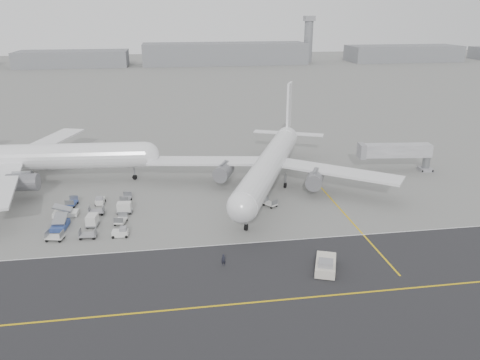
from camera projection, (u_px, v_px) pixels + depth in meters
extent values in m
plane|color=gray|center=(177.00, 242.00, 73.70)|extent=(700.00, 700.00, 0.00)
cube|color=#2A2A2D|center=(222.00, 305.00, 57.69)|extent=(220.00, 32.00, 0.02)
cube|color=gold|center=(222.00, 305.00, 57.69)|extent=(220.00, 0.30, 0.01)
cube|color=silver|center=(210.00, 246.00, 72.37)|extent=(220.00, 0.25, 0.01)
cube|color=gold|center=(347.00, 216.00, 82.67)|extent=(0.30, 40.00, 0.01)
cylinder|color=slate|center=(308.00, 42.00, 329.61)|extent=(6.00, 6.00, 28.00)
cube|color=gray|center=(309.00, 18.00, 324.33)|extent=(7.00, 7.00, 3.50)
cylinder|color=white|center=(32.00, 157.00, 97.45)|extent=(47.57, 8.73, 5.42)
sphere|color=white|center=(147.00, 154.00, 99.31)|extent=(5.31, 5.31, 5.31)
cube|color=white|center=(0.00, 184.00, 84.21)|extent=(10.18, 26.56, 0.45)
cube|color=white|center=(48.00, 142.00, 110.96)|extent=(13.52, 26.47, 0.45)
cylinder|color=slate|center=(23.00, 182.00, 89.04)|extent=(5.99, 3.76, 3.36)
cylinder|color=slate|center=(53.00, 153.00, 107.42)|extent=(5.99, 3.76, 3.36)
cylinder|color=black|center=(135.00, 177.00, 100.80)|extent=(1.06, 0.57, 1.02)
cylinder|color=black|center=(22.00, 185.00, 95.98)|extent=(1.06, 0.57, 1.02)
cylinder|color=black|center=(32.00, 175.00, 102.08)|extent=(1.06, 0.57, 1.02)
cylinder|color=gray|center=(134.00, 171.00, 100.31)|extent=(0.36, 0.36, 2.85)
cylinder|color=white|center=(269.00, 165.00, 93.67)|extent=(22.40, 43.17, 5.13)
sphere|color=white|center=(242.00, 207.00, 73.28)|extent=(5.03, 5.03, 5.03)
cone|color=white|center=(288.00, 135.00, 114.93)|extent=(7.70, 9.85, 4.62)
cube|color=white|center=(289.00, 105.00, 113.01)|extent=(2.40, 4.71, 10.92)
cube|color=white|center=(270.00, 132.00, 116.69)|extent=(8.50, 5.49, 0.25)
cube|color=white|center=(306.00, 134.00, 114.58)|extent=(8.50, 5.49, 0.25)
cube|color=white|center=(207.00, 161.00, 98.06)|extent=(25.14, 9.35, 0.45)
cube|color=white|center=(338.00, 171.00, 91.72)|extent=(22.87, 19.23, 0.45)
cylinder|color=slate|center=(224.00, 172.00, 95.51)|extent=(5.08, 6.28, 3.18)
cylinder|color=slate|center=(315.00, 179.00, 91.16)|extent=(5.08, 6.28, 3.18)
cylinder|color=black|center=(246.00, 227.00, 77.37)|extent=(0.90, 1.22, 1.11)
cylinder|color=black|center=(256.00, 183.00, 97.49)|extent=(0.90, 1.22, 1.11)
cylinder|color=black|center=(285.00, 185.00, 96.05)|extent=(0.90, 1.22, 1.11)
cylinder|color=gray|center=(246.00, 220.00, 76.91)|extent=(0.36, 0.36, 2.70)
cube|color=beige|center=(326.00, 265.00, 65.39)|extent=(4.54, 6.22, 1.27)
cube|color=gray|center=(326.00, 264.00, 63.90)|extent=(2.51, 2.40, 0.82)
cylinder|color=gray|center=(326.00, 255.00, 68.67)|extent=(0.97, 2.25, 0.15)
cylinder|color=black|center=(316.00, 274.00, 63.74)|extent=(0.63, 0.89, 0.82)
cylinder|color=black|center=(334.00, 276.00, 63.28)|extent=(0.63, 0.89, 0.82)
cylinder|color=black|center=(318.00, 259.00, 67.74)|extent=(0.63, 0.89, 0.82)
cylinder|color=black|center=(334.00, 261.00, 67.28)|extent=(0.63, 0.89, 0.82)
cylinder|color=gray|center=(426.00, 162.00, 105.84)|extent=(1.70, 1.70, 4.24)
cube|color=gray|center=(425.00, 169.00, 106.43)|extent=(3.04, 3.04, 0.74)
cube|color=silver|center=(395.00, 150.00, 104.59)|extent=(16.13, 4.68, 2.76)
cube|color=gray|center=(362.00, 151.00, 104.26)|extent=(1.63, 3.51, 3.18)
cylinder|color=black|center=(428.00, 168.00, 107.60)|extent=(0.39, 0.67, 0.64)
imported|color=black|center=(224.00, 260.00, 66.45)|extent=(0.74, 0.58, 1.79)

